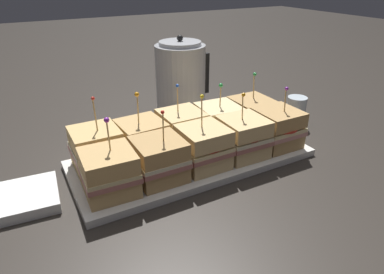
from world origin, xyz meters
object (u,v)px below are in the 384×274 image
Objects in this scene: sandwich_back_right at (218,122)px; napkin_stack at (24,198)px; sandwich_front_left at (159,159)px; sandwich_back_center at (182,130)px; sandwich_back_far_left at (96,149)px; sandwich_back_far_right at (251,114)px; sandwich_front_center at (203,147)px; sandwich_front_right at (243,137)px; sandwich_back_left at (142,139)px; sandwich_front_far_left at (109,173)px; serving_platter at (192,158)px; sandwich_front_far_right at (277,128)px; kettle_steel at (181,79)px; drinking_glass at (296,111)px.

sandwich_back_right is 0.52m from napkin_stack.
sandwich_front_left is 0.96× the size of sandwich_back_center.
sandwich_front_left is at bearing -14.78° from napkin_stack.
sandwich_back_far_right is at bearing -0.19° from sandwich_back_far_left.
sandwich_back_right is at bearing 44.34° from sandwich_front_center.
sandwich_back_left is at bearing 153.26° from sandwich_front_right.
sandwich_back_center is at bearing 26.28° from sandwich_front_far_left.
sandwich_front_right is at bearing -45.35° from sandwich_back_center.
sandwich_back_far_right is (0.23, 0.11, -0.00)m from sandwich_front_center.
sandwich_back_center is at bearing 44.32° from sandwich_front_left.
serving_platter is 0.08m from sandwich_back_center.
sandwich_front_center reaches higher than sandwich_front_far_right.
sandwich_front_center is 1.11× the size of sandwich_back_right.
sandwich_back_far_left is at bearing -144.20° from kettle_steel.
sandwich_back_far_left is at bearing 161.14° from sandwich_front_right.
sandwich_back_far_left is 0.62m from drinking_glass.
sandwich_front_left is 0.93× the size of sandwich_front_center.
sandwich_front_far_right is at bearing -26.99° from sandwich_back_center.
napkin_stack is at bearing 171.47° from sandwich_front_right.
sandwich_back_left is (-0.34, 0.11, -0.00)m from sandwich_front_far_right.
sandwich_front_center is 0.12m from sandwich_front_right.
sandwich_back_right is 0.28m from drinking_glass.
sandwich_back_right is 0.26m from kettle_steel.
drinking_glass is (0.17, 0.10, -0.02)m from sandwich_front_far_right.
sandwich_front_far_left is 0.36m from sandwich_back_right.
sandwich_back_far_left is 0.46m from sandwich_back_far_right.
sandwich_back_center is 0.23m from sandwich_back_far_right.
sandwich_front_right is (0.23, -0.00, 0.00)m from sandwich_front_left.
drinking_glass is 0.80m from napkin_stack.
serving_platter is 3.63× the size of sandwich_front_right.
sandwich_back_left reaches higher than drinking_glass.
sandwich_front_far_left is 0.11m from sandwich_front_left.
napkin_stack is at bearing -175.67° from sandwich_back_right.
serving_platter is 0.40m from drinking_glass.
serving_platter is 3.61× the size of sandwich_front_left.
napkin_stack is (-0.40, -0.04, -0.06)m from sandwich_back_center.
sandwich_front_right is (0.12, -0.06, 0.06)m from serving_platter.
sandwich_back_center reaches higher than sandwich_front_left.
serving_platter is 0.14m from sandwich_front_left.
sandwich_back_left reaches higher than serving_platter.
kettle_steel is at bearing 110.70° from sandwich_back_far_right.
sandwich_front_far_right is 0.97× the size of sandwich_back_far_right.
sandwich_front_right is at bearing -0.38° from sandwich_front_far_left.
serving_platter is at bearing 13.73° from sandwich_front_far_left.
sandwich_back_far_right is at bearing 0.05° from sandwich_back_left.
sandwich_front_far_left is 0.64× the size of kettle_steel.
sandwich_back_far_right is at bearing 13.96° from serving_platter.
kettle_steel reaches higher than sandwich_front_center.
kettle_steel is at bearing 35.80° from sandwich_back_far_left.
sandwich_front_far_left reaches higher than sandwich_back_right.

